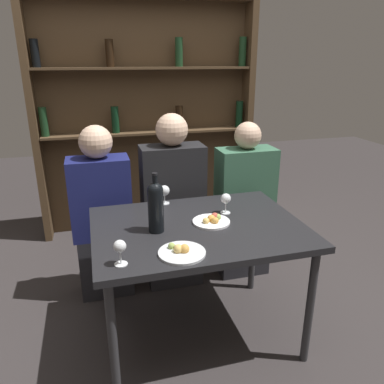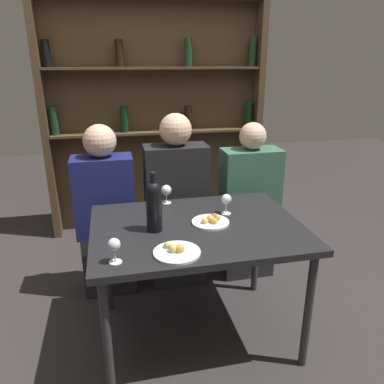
{
  "view_description": "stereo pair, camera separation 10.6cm",
  "coord_description": "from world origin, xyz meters",
  "px_view_note": "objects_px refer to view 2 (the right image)",
  "views": [
    {
      "loc": [
        -0.54,
        -1.8,
        1.6
      ],
      "look_at": [
        0.0,
        0.13,
        0.88
      ],
      "focal_mm": 35.0,
      "sensor_mm": 36.0,
      "label": 1
    },
    {
      "loc": [
        -0.43,
        -1.83,
        1.6
      ],
      "look_at": [
        0.0,
        0.13,
        0.88
      ],
      "focal_mm": 35.0,
      "sensor_mm": 36.0,
      "label": 2
    }
  ],
  "objects_px": {
    "wine_glass_2": "(226,200)",
    "seated_person_left": "(106,217)",
    "wine_bottle": "(154,204)",
    "wine_glass_1": "(166,191)",
    "food_plate_1": "(176,251)",
    "seated_person_right": "(249,207)",
    "seated_person_center": "(177,208)",
    "wine_glass_0": "(114,246)",
    "food_plate_0": "(211,221)"
  },
  "relations": [
    {
      "from": "food_plate_0",
      "to": "food_plate_1",
      "type": "height_order",
      "value": "same"
    },
    {
      "from": "wine_glass_0",
      "to": "food_plate_0",
      "type": "bearing_deg",
      "value": 30.95
    },
    {
      "from": "wine_glass_1",
      "to": "seated_person_left",
      "type": "xyz_separation_m",
      "value": [
        -0.39,
        0.24,
        -0.24
      ]
    },
    {
      "from": "wine_glass_0",
      "to": "seated_person_center",
      "type": "xyz_separation_m",
      "value": [
        0.44,
        0.92,
        -0.22
      ]
    },
    {
      "from": "wine_glass_1",
      "to": "food_plate_0",
      "type": "xyz_separation_m",
      "value": [
        0.2,
        -0.36,
        -0.07
      ]
    },
    {
      "from": "wine_glass_1",
      "to": "food_plate_0",
      "type": "height_order",
      "value": "wine_glass_1"
    },
    {
      "from": "wine_bottle",
      "to": "seated_person_center",
      "type": "bearing_deg",
      "value": 69.73
    },
    {
      "from": "food_plate_0",
      "to": "seated_person_left",
      "type": "bearing_deg",
      "value": 134.34
    },
    {
      "from": "wine_glass_0",
      "to": "food_plate_1",
      "type": "distance_m",
      "value": 0.29
    },
    {
      "from": "food_plate_1",
      "to": "seated_person_left",
      "type": "relative_size",
      "value": 0.19
    },
    {
      "from": "wine_glass_0",
      "to": "food_plate_1",
      "type": "height_order",
      "value": "wine_glass_0"
    },
    {
      "from": "wine_glass_0",
      "to": "seated_person_left",
      "type": "xyz_separation_m",
      "value": [
        -0.05,
        0.92,
        -0.24
      ]
    },
    {
      "from": "wine_glass_2",
      "to": "seated_person_center",
      "type": "distance_m",
      "value": 0.57
    },
    {
      "from": "wine_glass_2",
      "to": "food_plate_0",
      "type": "height_order",
      "value": "wine_glass_2"
    },
    {
      "from": "wine_bottle",
      "to": "wine_glass_1",
      "type": "height_order",
      "value": "wine_bottle"
    },
    {
      "from": "seated_person_left",
      "to": "wine_glass_2",
      "type": "bearing_deg",
      "value": -34.67
    },
    {
      "from": "food_plate_0",
      "to": "seated_person_center",
      "type": "xyz_separation_m",
      "value": [
        -0.09,
        0.6,
        -0.15
      ]
    },
    {
      "from": "wine_glass_0",
      "to": "wine_glass_1",
      "type": "bearing_deg",
      "value": 63.55
    },
    {
      "from": "wine_glass_1",
      "to": "seated_person_center",
      "type": "distance_m",
      "value": 0.34
    },
    {
      "from": "wine_bottle",
      "to": "wine_glass_2",
      "type": "xyz_separation_m",
      "value": [
        0.44,
        0.13,
        -0.06
      ]
    },
    {
      "from": "food_plate_0",
      "to": "wine_bottle",
      "type": "bearing_deg",
      "value": -175.86
    },
    {
      "from": "seated_person_right",
      "to": "wine_glass_2",
      "type": "bearing_deg",
      "value": -124.69
    },
    {
      "from": "wine_bottle",
      "to": "seated_person_center",
      "type": "distance_m",
      "value": 0.72
    },
    {
      "from": "seated_person_left",
      "to": "seated_person_center",
      "type": "xyz_separation_m",
      "value": [
        0.49,
        0.0,
        0.02
      ]
    },
    {
      "from": "food_plate_0",
      "to": "wine_glass_2",
      "type": "bearing_deg",
      "value": 42.51
    },
    {
      "from": "wine_glass_2",
      "to": "seated_person_left",
      "type": "height_order",
      "value": "seated_person_left"
    },
    {
      "from": "wine_glass_0",
      "to": "food_plate_0",
      "type": "relative_size",
      "value": 0.57
    },
    {
      "from": "wine_glass_1",
      "to": "seated_person_center",
      "type": "height_order",
      "value": "seated_person_center"
    },
    {
      "from": "food_plate_0",
      "to": "seated_person_center",
      "type": "bearing_deg",
      "value": 98.52
    },
    {
      "from": "wine_bottle",
      "to": "food_plate_1",
      "type": "height_order",
      "value": "wine_bottle"
    },
    {
      "from": "food_plate_0",
      "to": "food_plate_1",
      "type": "distance_m",
      "value": 0.39
    },
    {
      "from": "food_plate_0",
      "to": "seated_person_left",
      "type": "xyz_separation_m",
      "value": [
        -0.58,
        0.6,
        -0.17
      ]
    },
    {
      "from": "wine_glass_2",
      "to": "seated_person_left",
      "type": "bearing_deg",
      "value": 145.33
    },
    {
      "from": "wine_bottle",
      "to": "seated_person_center",
      "type": "height_order",
      "value": "seated_person_center"
    },
    {
      "from": "food_plate_1",
      "to": "seated_person_right",
      "type": "height_order",
      "value": "seated_person_right"
    },
    {
      "from": "food_plate_1",
      "to": "seated_person_left",
      "type": "height_order",
      "value": "seated_person_left"
    },
    {
      "from": "wine_glass_1",
      "to": "seated_person_center",
      "type": "bearing_deg",
      "value": 65.96
    },
    {
      "from": "food_plate_0",
      "to": "seated_person_right",
      "type": "xyz_separation_m",
      "value": [
        0.46,
        0.6,
        -0.19
      ]
    },
    {
      "from": "food_plate_1",
      "to": "seated_person_right",
      "type": "bearing_deg",
      "value": 51.62
    },
    {
      "from": "wine_glass_2",
      "to": "seated_person_right",
      "type": "relative_size",
      "value": 0.1
    },
    {
      "from": "wine_glass_1",
      "to": "seated_person_right",
      "type": "bearing_deg",
      "value": 20.12
    },
    {
      "from": "seated_person_left",
      "to": "seated_person_center",
      "type": "distance_m",
      "value": 0.49
    },
    {
      "from": "wine_bottle",
      "to": "wine_glass_0",
      "type": "distance_m",
      "value": 0.37
    },
    {
      "from": "wine_glass_0",
      "to": "wine_glass_2",
      "type": "xyz_separation_m",
      "value": [
        0.65,
        0.43,
        0.0
      ]
    },
    {
      "from": "seated_person_center",
      "to": "seated_person_right",
      "type": "distance_m",
      "value": 0.55
    },
    {
      "from": "wine_glass_0",
      "to": "food_plate_1",
      "type": "bearing_deg",
      "value": 4.53
    },
    {
      "from": "wine_bottle",
      "to": "wine_glass_1",
      "type": "bearing_deg",
      "value": 72.21
    },
    {
      "from": "wine_glass_1",
      "to": "food_plate_1",
      "type": "xyz_separation_m",
      "value": [
        -0.05,
        -0.66,
        -0.07
      ]
    },
    {
      "from": "wine_glass_2",
      "to": "seated_person_left",
      "type": "distance_m",
      "value": 0.89
    },
    {
      "from": "wine_bottle",
      "to": "seated_person_left",
      "type": "height_order",
      "value": "seated_person_left"
    }
  ]
}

